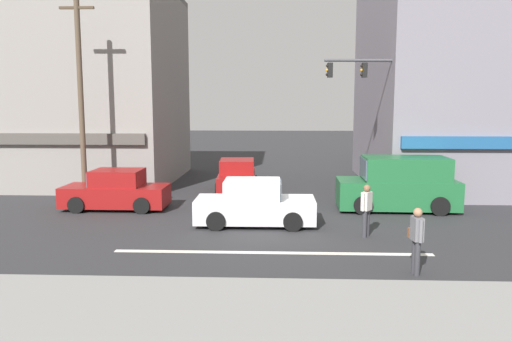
% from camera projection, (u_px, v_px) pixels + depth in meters
% --- Properties ---
extents(ground_plane, '(120.00, 120.00, 0.00)m').
position_uv_depth(ground_plane, '(273.00, 223.00, 17.52)').
color(ground_plane, '#2B2B2D').
extents(lane_marking_stripe, '(9.00, 0.24, 0.01)m').
position_uv_depth(lane_marking_stripe, '(272.00, 253.00, 14.06)').
color(lane_marking_stripe, silver).
rests_on(lane_marking_stripe, ground).
extents(sidewalk_curb, '(40.00, 5.00, 0.16)m').
position_uv_depth(sidewalk_curb, '(270.00, 330.00, 9.10)').
color(sidewalk_curb, gray).
rests_on(sidewalk_curb, ground).
extents(building_left_block, '(13.44, 9.65, 10.25)m').
position_uv_depth(building_left_block, '(50.00, 86.00, 26.85)').
color(building_left_block, gray).
rests_on(building_left_block, ground).
extents(building_right_corner, '(12.85, 10.88, 11.11)m').
position_uv_depth(building_right_corner, '(499.00, 76.00, 25.07)').
color(building_right_corner, slate).
rests_on(building_right_corner, ground).
extents(utility_pole_near_left, '(1.40, 0.22, 8.36)m').
position_uv_depth(utility_pole_near_left, '(81.00, 100.00, 20.32)').
color(utility_pole_near_left, brown).
rests_on(utility_pole_near_left, ground).
extents(utility_pole_far_right, '(1.40, 0.22, 7.31)m').
position_uv_depth(utility_pole_far_right, '(456.00, 112.00, 22.86)').
color(utility_pole_far_right, brown).
rests_on(utility_pole_far_right, ground).
extents(traffic_light_mast, '(4.88, 0.53, 6.20)m').
position_uv_depth(traffic_light_mast, '(407.00, 101.00, 20.92)').
color(traffic_light_mast, '#47474C').
rests_on(traffic_light_mast, ground).
extents(sedan_waiting_far, '(2.04, 4.18, 1.58)m').
position_uv_depth(sedan_waiting_far, '(237.00, 178.00, 23.49)').
color(sedan_waiting_far, maroon).
rests_on(sedan_waiting_far, ground).
extents(sedan_approaching_near, '(4.11, 1.90, 1.58)m').
position_uv_depth(sedan_approaching_near, '(116.00, 191.00, 19.81)').
color(sedan_approaching_near, maroon).
rests_on(sedan_approaching_near, ground).
extents(van_crossing_rightbound, '(4.64, 2.12, 2.11)m').
position_uv_depth(van_crossing_rightbound, '(399.00, 185.00, 19.56)').
color(van_crossing_rightbound, '#1E6033').
rests_on(van_crossing_rightbound, ground).
extents(sedan_crossing_leftbound, '(4.11, 1.90, 1.58)m').
position_uv_depth(sedan_crossing_leftbound, '(255.00, 205.00, 17.22)').
color(sedan_crossing_leftbound, silver).
rests_on(sedan_crossing_leftbound, ground).
extents(pedestrian_foreground_with_bag, '(0.29, 0.68, 1.67)m').
position_uv_depth(pedestrian_foreground_with_bag, '(417.00, 237.00, 12.19)').
color(pedestrian_foreground_with_bag, '#333338').
rests_on(pedestrian_foreground_with_bag, ground).
extents(pedestrian_mid_crossing, '(0.39, 0.47, 1.67)m').
position_uv_depth(pedestrian_mid_crossing, '(366.00, 207.00, 15.62)').
color(pedestrian_mid_crossing, '#333338').
rests_on(pedestrian_mid_crossing, ground).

